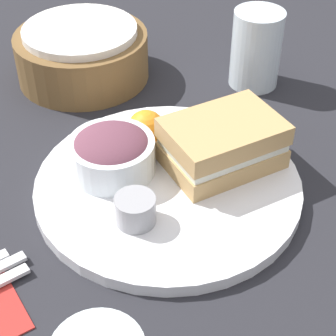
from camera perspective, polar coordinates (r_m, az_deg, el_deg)
The scene contains 8 objects.
ground_plane at distance 0.71m, azimuth 0.00°, elevation -2.28°, with size 4.00×4.00×0.00m, color #232328.
plate at distance 0.70m, azimuth 0.00°, elevation -1.78°, with size 0.33×0.33×0.02m, color silver.
sandwich at distance 0.71m, azimuth 5.56°, elevation 2.52°, with size 0.15×0.11×0.06m.
salad_bowl at distance 0.70m, azimuth -5.73°, elevation 1.62°, with size 0.11×0.11×0.06m.
dressing_cup at distance 0.63m, azimuth -3.34°, elevation -4.26°, with size 0.05×0.05×0.03m, color #99999E.
orange_wedge at distance 0.74m, azimuth -2.23°, elevation 4.03°, with size 0.05×0.05×0.05m, color orange.
drink_glass at distance 0.90m, azimuth 8.94°, elevation 11.88°, with size 0.08×0.08×0.12m, color silver.
bread_basket at distance 0.92m, azimuth -8.72°, elevation 11.42°, with size 0.21×0.21×0.09m.
Camera 1 is at (-0.29, -0.44, 0.47)m, focal length 60.00 mm.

